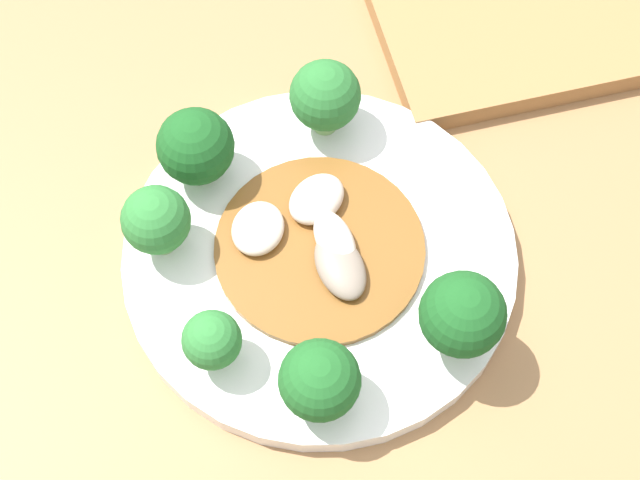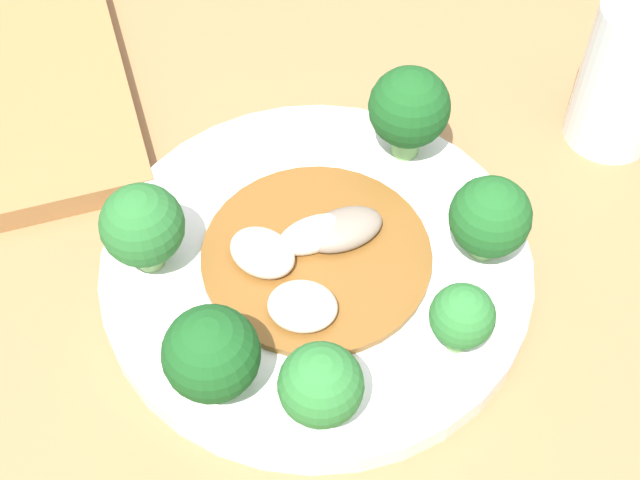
# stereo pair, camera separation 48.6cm
# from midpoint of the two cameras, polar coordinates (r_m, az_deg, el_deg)

# --- Properties ---
(table) EXTENTS (1.04, 0.79, 0.74)m
(table) POSITION_cam_midpoint_polar(r_m,az_deg,el_deg) (0.96, -10.41, -23.78)
(table) COLOR olive
(table) RESTS_ON ground_plane
(plate) EXTENTS (0.29, 0.29, 0.02)m
(plate) POSITION_cam_midpoint_polar(r_m,az_deg,el_deg) (0.59, -15.47, -19.24)
(plate) COLOR white
(plate) RESTS_ON table
(broccoli_north) EXTENTS (0.06, 0.06, 0.07)m
(broccoli_north) POSITION_cam_midpoint_polar(r_m,az_deg,el_deg) (0.59, -27.82, -16.66)
(broccoli_north) COLOR #89B76B
(broccoli_north) RESTS_ON plate
(broccoli_northwest) EXTENTS (0.06, 0.06, 0.07)m
(broccoli_northwest) POSITION_cam_midpoint_polar(r_m,az_deg,el_deg) (0.55, -25.54, -26.39)
(broccoli_northwest) COLOR #7AAD5B
(broccoli_northwest) RESTS_ON plate
(broccoli_west) EXTENTS (0.05, 0.05, 0.06)m
(broccoli_west) POSITION_cam_midpoint_polar(r_m,az_deg,el_deg) (0.53, -18.98, -29.68)
(broccoli_west) COLOR #89B76B
(broccoli_west) RESTS_ON plate
(broccoli_southeast) EXTENTS (0.06, 0.06, 0.07)m
(broccoli_southeast) POSITION_cam_midpoint_polar(r_m,az_deg,el_deg) (0.57, -8.82, -8.59)
(broccoli_southeast) COLOR #70A356
(broccoli_southeast) RESTS_ON plate
(broccoli_southwest) EXTENTS (0.04, 0.04, 0.05)m
(broccoli_southwest) POSITION_cam_midpoint_polar(r_m,az_deg,el_deg) (0.52, -7.70, -25.49)
(broccoli_southwest) COLOR #70A356
(broccoli_southwest) RESTS_ON plate
(broccoli_south) EXTENTS (0.05, 0.05, 0.06)m
(broccoli_south) POSITION_cam_midpoint_polar(r_m,az_deg,el_deg) (0.53, -4.31, -17.78)
(broccoli_south) COLOR #89B76B
(broccoli_south) RESTS_ON plate
(stirfry_center) EXTENTS (0.16, 0.16, 0.02)m
(stirfry_center) POSITION_cam_midpoint_polar(r_m,az_deg,el_deg) (0.58, -16.35, -18.98)
(stirfry_center) COLOR brown
(stirfry_center) RESTS_ON plate
(drinking_glass) EXTENTS (0.07, 0.07, 0.12)m
(drinking_glass) POSITION_cam_midpoint_polar(r_m,az_deg,el_deg) (0.59, 7.48, -5.59)
(drinking_glass) COLOR silver
(drinking_glass) RESTS_ON table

